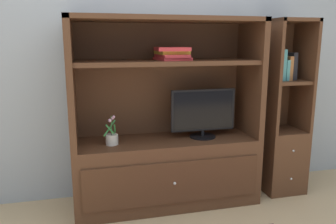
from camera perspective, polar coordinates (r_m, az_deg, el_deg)
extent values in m
plane|color=tan|center=(2.77, 1.84, -18.69)|extent=(8.00, 8.00, 0.00)
cube|color=#9EA8B2|center=(3.12, -1.81, 11.68)|extent=(6.00, 0.10, 2.80)
cube|color=#4C2D1C|center=(2.99, -0.23, -10.04)|extent=(1.59, 0.50, 0.59)
cube|color=#462A19|center=(2.76, 1.08, -12.02)|extent=(1.46, 0.02, 0.35)
sphere|color=silver|center=(2.75, 1.16, -12.13)|extent=(0.02, 0.02, 0.02)
cube|color=#4C2D1C|center=(2.72, -16.28, 4.80)|extent=(0.05, 0.50, 1.02)
cube|color=#4C2D1C|center=(3.07, 13.94, 5.69)|extent=(0.05, 0.50, 1.02)
cube|color=#4C2D1C|center=(3.03, -1.34, 5.96)|extent=(1.59, 0.02, 1.02)
cube|color=#4C2D1C|center=(2.78, -0.26, 15.61)|extent=(1.59, 0.50, 0.04)
cube|color=#4C2D1C|center=(2.78, -0.25, 8.51)|extent=(1.49, 0.45, 0.04)
cylinder|color=black|center=(2.97, 5.94, -4.17)|extent=(0.23, 0.23, 0.01)
cylinder|color=black|center=(2.96, 5.95, -3.59)|extent=(0.03, 0.03, 0.05)
cube|color=black|center=(2.91, 6.04, 0.34)|extent=(0.58, 0.02, 0.36)
cube|color=black|center=(2.90, 6.13, 0.29)|extent=(0.54, 0.00, 0.33)
cylinder|color=beige|center=(2.77, -9.59, -4.68)|extent=(0.10, 0.10, 0.08)
cylinder|color=#3D6B33|center=(2.74, -9.68, -2.27)|extent=(0.01, 0.01, 0.16)
cube|color=#2D7A38|center=(2.74, -9.12, -2.82)|extent=(0.02, 0.06, 0.08)
cube|color=#2D7A38|center=(2.76, -10.00, -2.73)|extent=(0.11, 0.09, 0.12)
cube|color=#2D7A38|center=(2.72, -9.90, -2.96)|extent=(0.07, 0.04, 0.08)
sphere|color=#DB9EC6|center=(2.73, -9.96, -1.42)|extent=(0.03, 0.03, 0.03)
sphere|color=#DB9EC6|center=(2.72, -9.49, -1.04)|extent=(0.02, 0.02, 0.02)
sphere|color=#DB9EC6|center=(2.71, -9.29, -0.81)|extent=(0.02, 0.02, 0.02)
cube|color=red|center=(2.79, 0.72, 9.13)|extent=(0.28, 0.32, 0.02)
cube|color=red|center=(2.79, 0.65, 9.63)|extent=(0.24, 0.33, 0.02)
cube|color=gold|center=(2.80, 0.66, 10.16)|extent=(0.26, 0.27, 0.03)
cube|color=red|center=(2.79, 0.62, 10.75)|extent=(0.28, 0.34, 0.03)
cube|color=#4C2D1C|center=(3.42, 18.71, -7.71)|extent=(0.38, 0.38, 0.60)
sphere|color=silver|center=(3.22, 20.71, -6.25)|extent=(0.02, 0.02, 0.02)
sphere|color=silver|center=(3.32, 20.37, -10.69)|extent=(0.02, 0.02, 0.02)
cube|color=#4C2D1C|center=(3.16, 17.01, 5.84)|extent=(0.03, 0.38, 1.01)
cube|color=#4C2D1C|center=(3.35, 22.16, 5.80)|extent=(0.03, 0.38, 1.01)
cube|color=#4C2D1C|center=(3.40, 18.00, 6.18)|extent=(0.38, 0.02, 1.01)
cube|color=#4C2D1C|center=(3.25, 19.60, 4.94)|extent=(0.32, 0.34, 0.03)
cube|color=#4C2D1C|center=(3.24, 20.28, 14.49)|extent=(0.38, 0.38, 0.03)
cube|color=#2D519E|center=(3.18, 17.92, 7.44)|extent=(0.03, 0.17, 0.25)
cube|color=teal|center=(3.20, 18.54, 7.67)|extent=(0.04, 0.18, 0.28)
cube|color=teal|center=(3.22, 19.11, 6.84)|extent=(0.03, 0.18, 0.19)
cube|color=#A56638|center=(3.24, 19.72, 7.10)|extent=(0.04, 0.15, 0.22)
cube|color=black|center=(3.27, 20.41, 7.36)|extent=(0.05, 0.13, 0.25)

